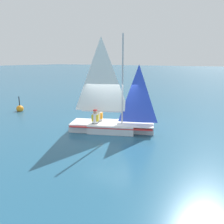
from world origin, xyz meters
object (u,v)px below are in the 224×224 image
object	(u,v)px
sailboat_main	(111,119)
sailor_crew	(95,120)
sailor_helm	(99,117)
buoy_marker	(20,109)

from	to	relation	value
sailboat_main	sailor_crew	world-z (taller)	sailboat_main
sailboat_main	sailor_helm	bearing A→B (deg)	157.69
sailor_helm	buoy_marker	distance (m)	7.43
sailor_crew	buoy_marker	xyz separation A→B (m)	(-0.92, -7.48, -0.44)
sailboat_main	sailor_helm	world-z (taller)	sailboat_main
sailor_helm	sailor_crew	bearing A→B (deg)	-104.00
sailboat_main	sailor_crew	xyz separation A→B (m)	(0.49, -0.71, -0.03)
sailboat_main	buoy_marker	bearing A→B (deg)	155.03
sailboat_main	sailor_helm	xyz separation A→B (m)	(-0.00, -0.78, -0.03)
sailor_crew	buoy_marker	distance (m)	7.54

